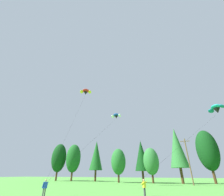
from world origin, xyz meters
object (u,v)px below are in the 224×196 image
at_px(kite_flyer_near, 45,187).
at_px(kite_flyer_mid, 144,186).
at_px(utility_pole, 189,159).
at_px(parafoil_kite_far_red_yellow, 86,92).
at_px(parafoil_kite_high_blue_white, 116,116).
at_px(parafoil_kite_mid_teal, 216,109).

height_order(kite_flyer_near, kite_flyer_mid, same).
xyz_separation_m(utility_pole, parafoil_kite_far_red_yellow, (-21.47, -11.60, 15.90)).
relative_size(parafoil_kite_high_blue_white, parafoil_kite_mid_teal, 0.96).
height_order(utility_pole, kite_flyer_near, utility_pole).
distance_m(utility_pole, kite_flyer_near, 31.11).
relative_size(kite_flyer_near, parafoil_kite_high_blue_white, 0.09).
distance_m(utility_pole, kite_flyer_mid, 22.93).
height_order(parafoil_kite_high_blue_white, parafoil_kite_mid_teal, parafoil_kite_mid_teal).
distance_m(kite_flyer_mid, parafoil_kite_mid_teal, 25.71).
relative_size(parafoil_kite_high_blue_white, parafoil_kite_far_red_yellow, 0.87).
bearing_deg(parafoil_kite_high_blue_white, parafoil_kite_mid_teal, 10.57).
xyz_separation_m(parafoil_kite_mid_teal, parafoil_kite_far_red_yellow, (-28.65, -6.87, 6.29)).
bearing_deg(parafoil_kite_high_blue_white, kite_flyer_mid, -58.76).
bearing_deg(kite_flyer_near, parafoil_kite_high_blue_white, 83.47).
height_order(kite_flyer_near, parafoil_kite_mid_teal, parafoil_kite_mid_teal).
height_order(kite_flyer_mid, parafoil_kite_mid_teal, parafoil_kite_mid_teal).
relative_size(parafoil_kite_mid_teal, parafoil_kite_far_red_yellow, 0.90).
bearing_deg(utility_pole, parafoil_kite_mid_teal, -33.34).
relative_size(utility_pole, parafoil_kite_mid_teal, 0.53).
bearing_deg(kite_flyer_mid, parafoil_kite_mid_teal, 51.04).
distance_m(kite_flyer_near, parafoil_kite_mid_teal, 34.65).
bearing_deg(kite_flyer_near, kite_flyer_mid, 25.06).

